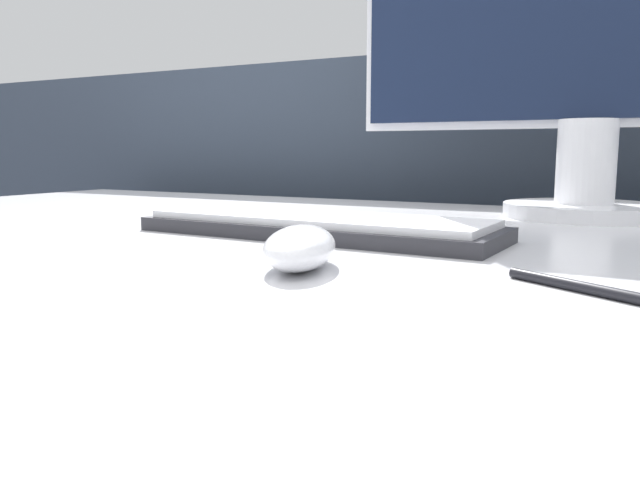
{
  "coord_description": "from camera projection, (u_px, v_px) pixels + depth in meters",
  "views": [
    {
      "loc": [
        0.29,
        -0.53,
        0.81
      ],
      "look_at": [
        0.04,
        -0.06,
        0.73
      ],
      "focal_mm": 35.0,
      "sensor_mm": 36.0,
      "label": 1
    }
  ],
  "objects": [
    {
      "name": "monitor",
      "position": [
        596.0,
        10.0,
        0.86
      ],
      "size": [
        0.69,
        0.22,
        0.54
      ],
      "color": "white",
      "rests_on": "desk"
    },
    {
      "name": "partition_panel",
      "position": [
        481.0,
        303.0,
        1.27
      ],
      "size": [
        5.0,
        0.03,
        1.01
      ],
      "color": "#333D4C",
      "rests_on": "ground_plane"
    },
    {
      "name": "keyboard",
      "position": [
        316.0,
        226.0,
        0.71
      ],
      "size": [
        0.42,
        0.15,
        0.02
      ],
      "rotation": [
        0.0,
        0.0,
        -0.04
      ],
      "color": "#28282D",
      "rests_on": "desk"
    },
    {
      "name": "computer_mouse_near",
      "position": [
        300.0,
        247.0,
        0.51
      ],
      "size": [
        0.09,
        0.13,
        0.04
      ],
      "rotation": [
        0.0,
        0.0,
        0.34
      ],
      "color": "white",
      "rests_on": "desk"
    },
    {
      "name": "pen",
      "position": [
        591.0,
        289.0,
        0.42
      ],
      "size": [
        0.12,
        0.07,
        0.01
      ],
      "rotation": [
        0.0,
        0.0,
        -0.52
      ],
      "color": "black",
      "rests_on": "desk"
    }
  ]
}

